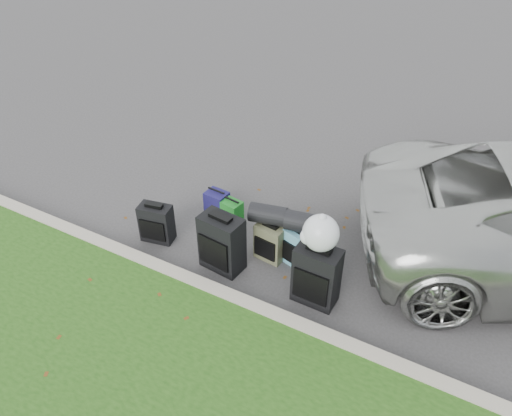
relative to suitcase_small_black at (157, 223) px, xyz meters
The scene contains 12 objects.
ground 1.41m from the suitcase_small_black, 18.71° to the left, with size 120.00×120.00×0.00m, color #383535.
curb 1.44m from the suitcase_small_black, 22.93° to the right, with size 120.00×0.18×0.15m, color #9E937F.
suitcase_small_black is the anchor object (origin of this frame).
suitcase_large_black_left 1.10m from the suitcase_small_black, ahead, with size 0.55×0.33×0.79m, color black.
suitcase_olive 1.61m from the suitcase_small_black, 14.92° to the left, with size 0.38×0.24×0.53m, color #44452E.
suitcase_teal 1.99m from the suitcase_small_black, 13.85° to the left, with size 0.37×0.22×0.53m, color teal.
suitcase_large_black_right 2.39m from the suitcase_small_black, ahead, with size 0.52×0.31×0.79m, color black.
tote_green 1.12m from the suitcase_small_black, 52.40° to the left, with size 0.28×0.22×0.31m, color #197420.
tote_navy 1.02m from the suitcase_small_black, 67.87° to the left, with size 0.32×0.25×0.34m, color #1A164D.
duffel_left 1.60m from the suitcase_small_black, 17.57° to the left, with size 0.26×0.26×0.48m, color black.
duffel_right 2.07m from the suitcase_small_black, 14.92° to the left, with size 0.26×0.26×0.47m, color black.
trash_bag 2.47m from the suitcase_small_black, ahead, with size 0.42×0.42×0.42m, color silver.
Camera 1 is at (2.49, -4.52, 4.53)m, focal length 35.00 mm.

